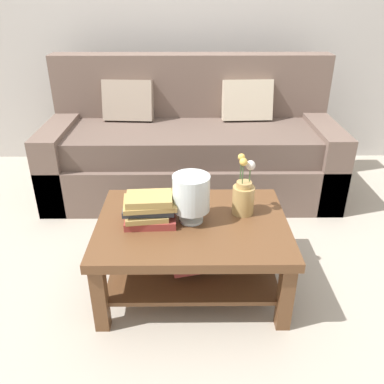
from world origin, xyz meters
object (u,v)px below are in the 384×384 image
(glass_hurricane_vase, at_px, (191,194))
(flower_pitcher, at_px, (244,195))
(book_stack_main, at_px, (149,209))
(couch, at_px, (191,148))
(coffee_table, at_px, (193,241))

(glass_hurricane_vase, bearing_deg, flower_pitcher, 15.93)
(glass_hurricane_vase, bearing_deg, book_stack_main, -176.55)
(book_stack_main, xyz_separation_m, glass_hurricane_vase, (0.22, 0.01, 0.08))
(couch, height_order, flower_pitcher, couch)
(glass_hurricane_vase, distance_m, flower_pitcher, 0.30)
(book_stack_main, xyz_separation_m, flower_pitcher, (0.50, 0.09, 0.03))
(book_stack_main, relative_size, flower_pitcher, 0.86)
(coffee_table, xyz_separation_m, glass_hurricane_vase, (-0.01, 0.01, 0.28))
(book_stack_main, bearing_deg, coffee_table, 0.07)
(book_stack_main, bearing_deg, flower_pitcher, 10.62)
(couch, relative_size, coffee_table, 2.23)
(flower_pitcher, bearing_deg, book_stack_main, -169.38)
(coffee_table, distance_m, flower_pitcher, 0.37)
(couch, relative_size, book_stack_main, 7.83)
(coffee_table, bearing_deg, couch, 89.91)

